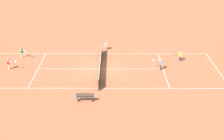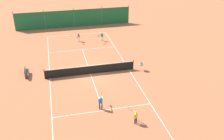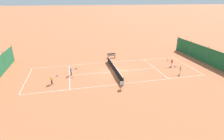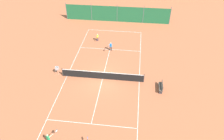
{
  "view_description": "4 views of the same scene",
  "coord_description": "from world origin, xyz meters",
  "px_view_note": "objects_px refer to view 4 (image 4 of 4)",
  "views": [
    {
      "loc": [
        28.79,
        1.24,
        13.57
      ],
      "look_at": [
        1.59,
        1.18,
        0.64
      ],
      "focal_mm": 50.0,
      "sensor_mm": 36.0,
      "label": 1
    },
    {
      "loc": [
        3.28,
        23.42,
        12.9
      ],
      "look_at": [
        -1.96,
        1.28,
        0.87
      ],
      "focal_mm": 42.0,
      "sensor_mm": 36.0,
      "label": 2
    },
    {
      "loc": [
        -22.79,
        5.75,
        9.8
      ],
      "look_at": [
        -1.23,
        0.64,
        0.79
      ],
      "focal_mm": 28.0,
      "sensor_mm": 36.0,
      "label": 3
    },
    {
      "loc": [
        3.38,
        -18.72,
        15.38
      ],
      "look_at": [
        1.05,
        0.2,
        1.19
      ],
      "focal_mm": 35.0,
      "sensor_mm": 36.0,
      "label": 4
    }
  ],
  "objects_px": {
    "tennis_net": "(102,75)",
    "player_far_service": "(97,37)",
    "tennis_ball_near_corner": "(103,32)",
    "player_far_baseline": "(111,46)",
    "tennis_ball_by_net_left": "(148,79)",
    "ball_hopper": "(57,69)",
    "courtside_bench": "(161,87)",
    "player_near_service": "(49,138)"
  },
  "relations": [
    {
      "from": "tennis_net",
      "to": "tennis_ball_by_net_left",
      "type": "distance_m",
      "value": 5.12
    },
    {
      "from": "player_far_service",
      "to": "courtside_bench",
      "type": "bearing_deg",
      "value": -48.61
    },
    {
      "from": "tennis_net",
      "to": "courtside_bench",
      "type": "relative_size",
      "value": 6.12
    },
    {
      "from": "player_far_baseline",
      "to": "tennis_ball_near_corner",
      "type": "height_order",
      "value": "player_far_baseline"
    },
    {
      "from": "courtside_bench",
      "to": "tennis_ball_near_corner",
      "type": "bearing_deg",
      "value": 123.07
    },
    {
      "from": "player_far_baseline",
      "to": "tennis_ball_by_net_left",
      "type": "xyz_separation_m",
      "value": [
        4.95,
        -5.6,
        -0.67
      ]
    },
    {
      "from": "player_near_service",
      "to": "courtside_bench",
      "type": "height_order",
      "value": "player_near_service"
    },
    {
      "from": "player_near_service",
      "to": "tennis_ball_by_net_left",
      "type": "relative_size",
      "value": 18.16
    },
    {
      "from": "player_far_baseline",
      "to": "courtside_bench",
      "type": "distance_m",
      "value": 9.49
    },
    {
      "from": "ball_hopper",
      "to": "courtside_bench",
      "type": "distance_m",
      "value": 11.73
    },
    {
      "from": "player_near_service",
      "to": "tennis_ball_near_corner",
      "type": "relative_size",
      "value": 18.16
    },
    {
      "from": "player_near_service",
      "to": "ball_hopper",
      "type": "distance_m",
      "value": 9.45
    },
    {
      "from": "tennis_net",
      "to": "ball_hopper",
      "type": "relative_size",
      "value": 10.31
    },
    {
      "from": "tennis_net",
      "to": "courtside_bench",
      "type": "bearing_deg",
      "value": -9.47
    },
    {
      "from": "player_far_service",
      "to": "player_near_service",
      "type": "xyz_separation_m",
      "value": [
        -0.87,
        -17.23,
        0.05
      ]
    },
    {
      "from": "player_far_service",
      "to": "tennis_ball_near_corner",
      "type": "xyz_separation_m",
      "value": [
        0.39,
        2.77,
        -0.61
      ]
    },
    {
      "from": "ball_hopper",
      "to": "tennis_net",
      "type": "bearing_deg",
      "value": -4.32
    },
    {
      "from": "player_near_service",
      "to": "courtside_bench",
      "type": "bearing_deg",
      "value": 39.69
    },
    {
      "from": "player_far_baseline",
      "to": "player_near_service",
      "type": "relative_size",
      "value": 1.01
    },
    {
      "from": "tennis_net",
      "to": "player_far_service",
      "type": "relative_size",
      "value": 8.35
    },
    {
      "from": "tennis_net",
      "to": "player_near_service",
      "type": "distance_m",
      "value": 9.23
    },
    {
      "from": "courtside_bench",
      "to": "ball_hopper",
      "type": "bearing_deg",
      "value": 172.86
    },
    {
      "from": "player_near_service",
      "to": "tennis_ball_by_net_left",
      "type": "height_order",
      "value": "player_near_service"
    },
    {
      "from": "tennis_ball_by_net_left",
      "to": "ball_hopper",
      "type": "relative_size",
      "value": 0.07
    },
    {
      "from": "courtside_bench",
      "to": "tennis_ball_by_net_left",
      "type": "bearing_deg",
      "value": 129.24
    },
    {
      "from": "tennis_ball_by_net_left",
      "to": "tennis_ball_near_corner",
      "type": "distance_m",
      "value": 12.7
    },
    {
      "from": "tennis_net",
      "to": "player_near_service",
      "type": "xyz_separation_m",
      "value": [
        -2.93,
        -8.75,
        0.2
      ]
    },
    {
      "from": "player_near_service",
      "to": "tennis_ball_near_corner",
      "type": "xyz_separation_m",
      "value": [
        1.26,
        20.01,
        -0.67
      ]
    },
    {
      "from": "tennis_ball_near_corner",
      "to": "player_far_baseline",
      "type": "bearing_deg",
      "value": -70.82
    },
    {
      "from": "tennis_ball_near_corner",
      "to": "ball_hopper",
      "type": "xyz_separation_m",
      "value": [
        -3.62,
        -10.85,
        0.62
      ]
    },
    {
      "from": "tennis_net",
      "to": "player_far_service",
      "type": "xyz_separation_m",
      "value": [
        -2.06,
        8.48,
        0.15
      ]
    },
    {
      "from": "tennis_net",
      "to": "courtside_bench",
      "type": "xyz_separation_m",
      "value": [
        6.34,
        -1.06,
        -0.05
      ]
    },
    {
      "from": "player_near_service",
      "to": "tennis_net",
      "type": "bearing_deg",
      "value": 71.5
    },
    {
      "from": "tennis_ball_near_corner",
      "to": "player_far_service",
      "type": "bearing_deg",
      "value": -98.02
    },
    {
      "from": "player_far_baseline",
      "to": "player_near_service",
      "type": "distance_m",
      "value": 15.16
    },
    {
      "from": "tennis_ball_near_corner",
      "to": "ball_hopper",
      "type": "bearing_deg",
      "value": -108.45
    },
    {
      "from": "player_far_baseline",
      "to": "tennis_ball_by_net_left",
      "type": "relative_size",
      "value": 18.35
    },
    {
      "from": "tennis_ball_by_net_left",
      "to": "player_far_baseline",
      "type": "bearing_deg",
      "value": 131.49
    },
    {
      "from": "player_far_service",
      "to": "player_far_baseline",
      "type": "height_order",
      "value": "player_far_baseline"
    },
    {
      "from": "player_far_service",
      "to": "player_far_baseline",
      "type": "xyz_separation_m",
      "value": [
        2.18,
        -2.38,
        0.06
      ]
    },
    {
      "from": "tennis_net",
      "to": "player_far_baseline",
      "type": "relative_size",
      "value": 7.58
    },
    {
      "from": "tennis_ball_by_net_left",
      "to": "tennis_ball_near_corner",
      "type": "xyz_separation_m",
      "value": [
        -6.74,
        10.76,
        0.0
      ]
    }
  ]
}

